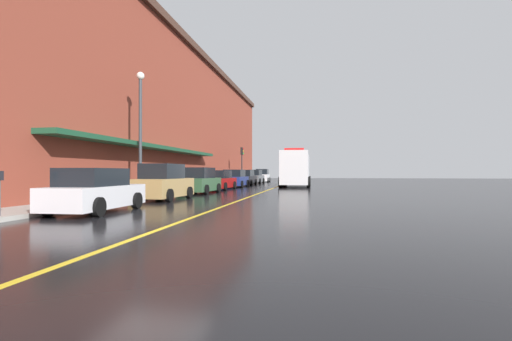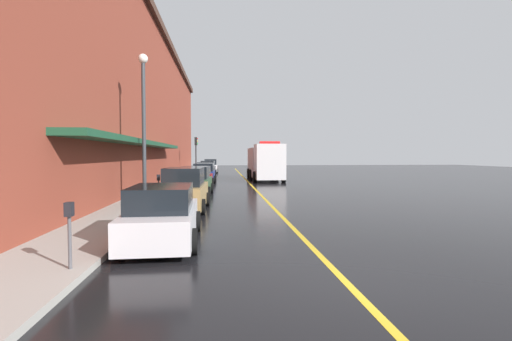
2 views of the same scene
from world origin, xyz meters
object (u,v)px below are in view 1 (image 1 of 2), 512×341
Objects in this scene: parked_car_0 at (96,191)px; traffic_light_near at (242,158)px; parked_car_5 at (245,178)px; parked_car_4 at (235,179)px; parked_car_6 at (255,177)px; parking_meter_0 at (238,175)px; parked_car_3 at (219,181)px; street_lamp_left at (140,120)px; box_truck at (296,169)px; parking_meter_1 at (152,179)px; parked_car_2 at (200,181)px; parking_meter_3 at (248,175)px; parked_car_7 at (262,176)px; parking_meter_4 at (238,175)px; parked_car_1 at (164,183)px.

traffic_light_near is at bearing 0.52° from parked_car_0.
parked_car_4 is at bearing -179.21° from parked_car_5.
parking_meter_0 is at bearing 163.85° from parked_car_6.
parked_car_3 is 15.78m from traffic_light_near.
street_lamp_left reaches higher than parked_car_3.
traffic_light_near reaches higher than parked_car_5.
parked_car_3 is at bearing -178.30° from parked_car_6.
parked_car_4 is at bearing 82.44° from street_lamp_left.
street_lamp_left is at bearing 13.12° from parked_car_0.
parked_car_3 is 5.40m from parked_car_4.
box_truck is 7.04× the size of parking_meter_1.
parked_car_2 reaches higher than parking_meter_3.
parked_car_2 is 16.62m from parked_car_5.
parked_car_3 is at bearing -86.19° from parking_meter_3.
parking_meter_1 is at bearing 24.44° from street_lamp_left.
box_truck is at bearing -47.98° from traffic_light_near.
parked_car_7 is 3.41× the size of parking_meter_4.
street_lamp_left is (-0.60, -23.25, 3.34)m from parking_meter_0.
parked_car_4 is at bearing -82.31° from traffic_light_near.
parked_car_4 is at bearing -177.76° from parked_car_6.
parked_car_0 is 0.94× the size of parked_car_5.
parked_car_0 is 0.65× the size of street_lamp_left.
parked_car_5 is (-0.07, 22.57, -0.08)m from parked_car_1.
box_truck reaches higher than parked_car_1.
parked_car_6 reaches higher than parking_meter_3.
parked_car_0 reaches higher than parking_meter_1.
parked_car_6 is (-0.05, 34.85, 0.05)m from parked_car_0.
parked_car_1 is 22.57m from parked_car_5.
parked_car_3 is 1.12× the size of parked_car_4.
parked_car_2 is 18.79m from parking_meter_0.
parked_car_2 is 3.18× the size of parking_meter_1.
parked_car_4 is 8.07m from parking_meter_0.
traffic_light_near reaches higher than parked_car_3.
parking_meter_1 is (-1.42, -4.25, 0.25)m from parked_car_2.
parked_car_4 is at bearing -84.29° from parking_meter_3.
parked_car_5 is at bearing 1.78° from parked_car_3.
parking_meter_3 is 29.83m from street_lamp_left.
parked_car_7 is at bearing -0.93° from parked_car_5.
parked_car_1 is 19.93m from box_truck.
parked_car_2 is 3.18× the size of parking_meter_3.
street_lamp_left is at bearing 173.42° from parked_car_4.
parked_car_4 is at bearing -80.28° from parking_meter_4.
parked_car_2 reaches higher than parked_car_3.
parking_meter_0 is at bearing 11.20° from parked_car_4.
parked_car_0 is 33.05m from traffic_light_near.
box_truck is 13.95m from parking_meter_3.
parking_meter_4 is at bearing 10.69° from parked_car_4.
box_truck is (5.71, 19.08, 0.85)m from parked_car_1.
parked_car_4 reaches higher than parked_car_3.
parked_car_1 is 27.02m from traffic_light_near.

